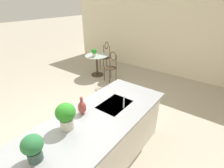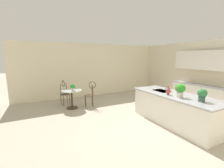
% 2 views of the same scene
% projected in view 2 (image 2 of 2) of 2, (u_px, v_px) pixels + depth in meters
% --- Properties ---
extents(ground_plane, '(40.00, 40.00, 0.00)m').
position_uv_depth(ground_plane, '(145.00, 125.00, 4.70)').
color(ground_plane, '#B2A893').
extents(wall_back, '(9.00, 0.12, 2.70)m').
position_uv_depth(wall_back, '(220.00, 74.00, 6.12)').
color(wall_back, beige).
rests_on(wall_back, ground).
extents(wall_left_window, '(0.12, 7.80, 2.70)m').
position_uv_depth(wall_left_window, '(94.00, 70.00, 8.19)').
color(wall_left_window, beige).
rests_on(wall_left_window, ground).
extents(kitchen_island, '(2.80, 1.06, 0.92)m').
position_uv_depth(kitchen_island, '(174.00, 109.00, 4.74)').
color(kitchen_island, white).
rests_on(kitchen_island, ground).
extents(back_counter_run, '(2.44, 0.64, 1.52)m').
position_uv_depth(back_counter_run, '(201.00, 94.00, 6.41)').
color(back_counter_run, white).
rests_on(back_counter_run, ground).
extents(upper_cabinet_run, '(2.40, 0.36, 0.76)m').
position_uv_depth(upper_cabinet_run, '(204.00, 60.00, 6.16)').
color(upper_cabinet_run, white).
rests_on(upper_cabinet_run, back_counter_run).
extents(bistro_table, '(0.80, 0.80, 0.74)m').
position_uv_depth(bistro_table, '(72.00, 97.00, 6.13)').
color(bistro_table, '#3D2D1E').
rests_on(bistro_table, ground).
extents(chair_near_window, '(0.51, 0.44, 1.04)m').
position_uv_depth(chair_near_window, '(64.00, 91.00, 6.64)').
color(chair_near_window, '#3D2D1E').
rests_on(chair_near_window, ground).
extents(chair_by_island, '(0.46, 0.52, 1.04)m').
position_uv_depth(chair_by_island, '(90.00, 93.00, 6.33)').
color(chair_by_island, '#3D2D1E').
rests_on(chair_by_island, ground).
extents(sink_faucet, '(0.02, 0.02, 0.22)m').
position_uv_depth(sink_faucet, '(166.00, 87.00, 5.21)').
color(sink_faucet, '#B2B5BA').
rests_on(sink_faucet, kitchen_island).
extents(potted_plant_on_table, '(0.19, 0.19, 0.26)m').
position_uv_depth(potted_plant_on_table, '(73.00, 87.00, 5.95)').
color(potted_plant_on_table, beige).
rests_on(potted_plant_on_table, bistro_table).
extents(potted_plant_counter_near, '(0.27, 0.27, 0.38)m').
position_uv_depth(potted_plant_counter_near, '(180.00, 90.00, 4.28)').
color(potted_plant_counter_near, beige).
rests_on(potted_plant_counter_near, kitchen_island).
extents(potted_plant_counter_far, '(0.23, 0.23, 0.33)m').
position_uv_depth(potted_plant_counter_far, '(202.00, 94.00, 3.87)').
color(potted_plant_counter_far, '#385147').
rests_on(potted_plant_counter_far, kitchen_island).
extents(vase_on_counter, '(0.13, 0.13, 0.29)m').
position_uv_depth(vase_on_counter, '(168.00, 91.00, 4.58)').
color(vase_on_counter, '#993D38').
rests_on(vase_on_counter, kitchen_island).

